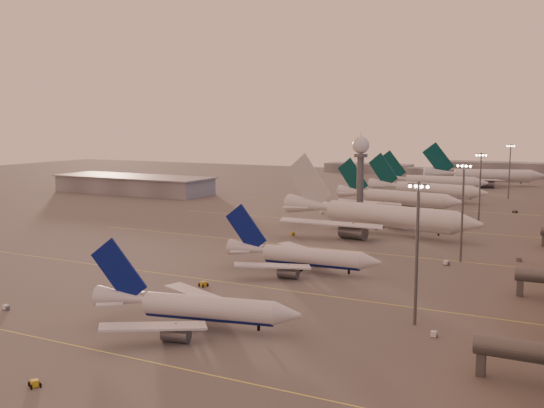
% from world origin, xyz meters
% --- Properties ---
extents(ground, '(700.00, 700.00, 0.00)m').
position_xyz_m(ground, '(0.00, 0.00, 0.00)').
color(ground, '#555353').
rests_on(ground, ground).
extents(taxiway_markings, '(180.00, 185.25, 0.02)m').
position_xyz_m(taxiway_markings, '(30.00, 56.00, 0.01)').
color(taxiway_markings, '#E6E051').
rests_on(taxiway_markings, ground).
extents(hangar, '(82.00, 27.00, 8.50)m').
position_xyz_m(hangar, '(-120.00, 140.00, 4.32)').
color(hangar, slate).
rests_on(hangar, ground).
extents(radar_tower, '(6.40, 6.40, 31.10)m').
position_xyz_m(radar_tower, '(5.00, 120.00, 20.95)').
color(radar_tower, '#515358').
rests_on(radar_tower, ground).
extents(mast_a, '(3.60, 0.56, 25.00)m').
position_xyz_m(mast_a, '(58.00, 0.00, 13.74)').
color(mast_a, '#515358').
rests_on(mast_a, ground).
extents(mast_b, '(3.60, 0.56, 25.00)m').
position_xyz_m(mast_b, '(55.00, 55.00, 13.74)').
color(mast_b, '#515358').
rests_on(mast_b, ground).
extents(mast_c, '(3.60, 0.56, 25.00)m').
position_xyz_m(mast_c, '(50.00, 110.00, 13.74)').
color(mast_c, '#515358').
rests_on(mast_c, ground).
extents(mast_d, '(3.60, 0.56, 25.00)m').
position_xyz_m(mast_d, '(48.00, 200.00, 13.74)').
color(mast_d, '#515358').
rests_on(mast_d, ground).
extents(distant_horizon, '(165.00, 37.50, 9.00)m').
position_xyz_m(distant_horizon, '(2.62, 325.14, 3.89)').
color(distant_horizon, slate).
rests_on(distant_horizon, ground).
extents(narrowbody_near, '(37.68, 29.77, 14.89)m').
position_xyz_m(narrowbody_near, '(25.18, -19.07, 3.01)').
color(narrowbody_near, silver).
rests_on(narrowbody_near, ground).
extents(narrowbody_mid, '(39.00, 31.07, 15.23)m').
position_xyz_m(narrowbody_mid, '(23.88, 26.90, 3.08)').
color(narrowbody_mid, silver).
rests_on(narrowbody_mid, ground).
extents(widebody_white, '(68.91, 54.74, 24.44)m').
position_xyz_m(widebody_white, '(23.24, 85.15, 4.24)').
color(widebody_white, silver).
rests_on(widebody_white, ground).
extents(greentail_a, '(54.93, 43.96, 20.14)m').
position_xyz_m(greentail_a, '(13.21, 141.67, 3.56)').
color(greentail_a, silver).
rests_on(greentail_a, ground).
extents(greentail_b, '(56.68, 45.38, 20.76)m').
position_xyz_m(greentail_b, '(15.85, 176.99, 3.67)').
color(greentail_b, silver).
rests_on(greentail_b, ground).
extents(greentail_c, '(55.97, 45.15, 20.32)m').
position_xyz_m(greentail_c, '(8.75, 219.18, 3.59)').
color(greentail_c, silver).
rests_on(greentail_c, ground).
extents(greentail_d, '(63.80, 50.74, 23.92)m').
position_xyz_m(greentail_d, '(27.85, 258.36, 4.22)').
color(greentail_d, silver).
rests_on(greentail_d, ground).
extents(gsv_truck_a, '(4.92, 1.90, 1.99)m').
position_xyz_m(gsv_truck_a, '(-11.76, -26.74, 1.01)').
color(gsv_truck_a, silver).
rests_on(gsv_truck_a, ground).
extents(gsv_tug_near, '(3.30, 3.79, 0.93)m').
position_xyz_m(gsv_tug_near, '(20.24, -49.24, 0.48)').
color(gsv_tug_near, gold).
rests_on(gsv_tug_near, ground).
extents(gsv_catering_a, '(4.52, 2.24, 3.66)m').
position_xyz_m(gsv_catering_a, '(62.63, -4.86, 1.83)').
color(gsv_catering_a, silver).
rests_on(gsv_catering_a, ground).
extents(gsv_tug_mid, '(4.07, 3.12, 1.03)m').
position_xyz_m(gsv_tug_mid, '(11.25, 4.49, 0.53)').
color(gsv_tug_mid, gold).
rests_on(gsv_tug_mid, ground).
extents(gsv_truck_b, '(6.25, 3.28, 2.40)m').
position_xyz_m(gsv_truck_b, '(53.13, 49.25, 1.22)').
color(gsv_truck_b, silver).
rests_on(gsv_truck_b, ground).
extents(gsv_truck_c, '(4.37, 5.09, 2.01)m').
position_xyz_m(gsv_truck_c, '(1.42, 69.71, 1.03)').
color(gsv_truck_c, gold).
rests_on(gsv_truck_c, ground).
extents(gsv_catering_b, '(5.03, 2.90, 3.88)m').
position_xyz_m(gsv_catering_b, '(68.20, 61.95, 1.94)').
color(gsv_catering_b, '#505255').
rests_on(gsv_catering_b, ground).
extents(gsv_tug_far, '(3.70, 3.76, 0.94)m').
position_xyz_m(gsv_tug_far, '(15.03, 98.87, 0.49)').
color(gsv_tug_far, silver).
rests_on(gsv_tug_far, ground).
extents(gsv_truck_d, '(3.81, 5.44, 2.08)m').
position_xyz_m(gsv_truck_d, '(-8.97, 116.77, 1.06)').
color(gsv_truck_d, silver).
rests_on(gsv_truck_d, ground).
extents(gsv_tug_hangar, '(3.96, 2.92, 1.02)m').
position_xyz_m(gsv_tug_hangar, '(56.42, 153.11, 0.52)').
color(gsv_tug_hangar, '#505255').
rests_on(gsv_tug_hangar, ground).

